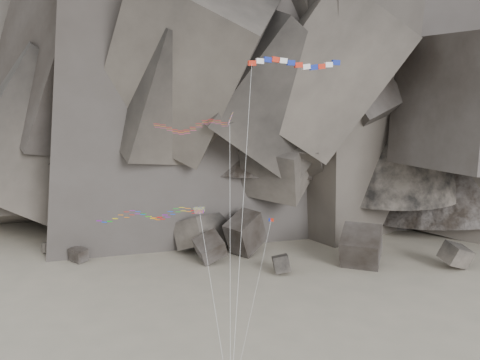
# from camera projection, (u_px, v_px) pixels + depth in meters

# --- Properties ---
(ground) EXTENTS (260.00, 260.00, 0.00)m
(ground) POSITION_uv_depth(u_px,v_px,m) (212.00, 360.00, 59.98)
(ground) COLOR gray
(ground) RESTS_ON ground
(headland) EXTENTS (110.00, 70.00, 84.00)m
(headland) POSITION_uv_depth(u_px,v_px,m) (249.00, 32.00, 121.06)
(headland) COLOR #5A524A
(headland) RESTS_ON ground
(boulder_field) EXTENTS (75.90, 18.28, 8.60)m
(boulder_field) POSITION_uv_depth(u_px,v_px,m) (264.00, 245.00, 94.49)
(boulder_field) COLOR #47423F
(boulder_field) RESTS_ON ground
(delta_kite) EXTENTS (10.47, 15.53, 26.31)m
(delta_kite) POSITION_uv_depth(u_px,v_px,m) (188.00, 126.00, 59.54)
(delta_kite) COLOR red
(delta_kite) RESTS_ON ground
(banner_kite) EXTENTS (10.64, 16.17, 32.04)m
(banner_kite) POSITION_uv_depth(u_px,v_px,m) (294.00, 65.00, 56.88)
(banner_kite) COLOR red
(banner_kite) RESTS_ON ground
(parafoil_kite) EXTENTS (17.04, 13.96, 15.76)m
(parafoil_kite) POSITION_uv_depth(u_px,v_px,m) (144.00, 215.00, 60.38)
(parafoil_kite) COLOR #DEF20D
(parafoil_kite) RESTS_ON ground
(pennant_kite) EXTENTS (3.64, 13.27, 14.56)m
(pennant_kite) POSITION_uv_depth(u_px,v_px,m) (264.00, 253.00, 56.95)
(pennant_kite) COLOR red
(pennant_kite) RESTS_ON ground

